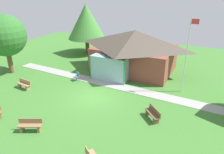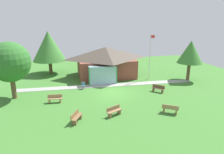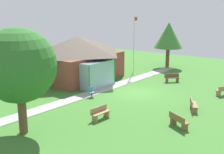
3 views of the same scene
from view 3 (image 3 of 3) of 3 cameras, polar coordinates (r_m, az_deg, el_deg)
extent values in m
plane|color=#3D752D|center=(24.80, 4.93, -3.15)|extent=(44.00, 44.00, 0.00)
cube|color=brown|center=(29.54, -6.97, 2.23)|extent=(8.18, 6.21, 2.70)
pyramid|color=#4C4238|center=(29.19, -7.09, 6.53)|extent=(9.18, 7.21, 1.76)
cube|color=#8CB2BF|center=(26.25, -2.96, 0.57)|extent=(3.68, 1.20, 2.43)
cylinder|color=green|center=(24.51, -4.65, -0.39)|extent=(0.12, 0.12, 2.43)
cylinder|color=green|center=(27.30, 0.48, 1.10)|extent=(0.12, 0.12, 2.43)
cube|color=#999993|center=(26.36, -0.35, -2.05)|extent=(23.46, 2.42, 0.03)
cylinder|color=silver|center=(31.72, 4.47, 6.52)|extent=(0.08, 0.08, 6.48)
cube|color=red|center=(31.75, 4.87, 11.75)|extent=(0.60, 0.02, 0.40)
cube|color=#9E7A51|center=(18.72, -2.31, -7.29)|extent=(1.53, 0.57, 0.06)
cube|color=#9E7A51|center=(19.18, -1.14, -7.58)|extent=(0.20, 0.41, 0.39)
cube|color=#9E7A51|center=(18.45, -3.51, -8.48)|extent=(0.20, 0.41, 0.39)
cube|color=#9E7A51|center=(18.77, -2.73, -6.55)|extent=(1.50, 0.19, 0.36)
cube|color=brown|center=(28.72, 12.19, -0.15)|extent=(1.37, 1.38, 0.06)
cube|color=brown|center=(28.97, 13.19, -0.61)|extent=(0.40, 0.40, 0.39)
cube|color=brown|center=(28.60, 11.12, -0.69)|extent=(0.40, 0.40, 0.39)
cube|color=brown|center=(28.84, 12.08, 0.34)|extent=(1.10, 1.11, 0.36)
cube|color=#9E7A51|center=(25.66, 21.88, -2.48)|extent=(1.49, 1.20, 0.06)
cube|color=#9E7A51|center=(25.38, 20.89, -3.16)|extent=(0.35, 0.42, 0.39)
cube|color=brown|center=(18.02, 13.52, -8.52)|extent=(1.09, 1.53, 0.06)
cube|color=brown|center=(18.52, 12.41, -8.71)|extent=(0.43, 0.33, 0.39)
cube|color=brown|center=(17.73, 14.59, -9.86)|extent=(0.43, 0.33, 0.39)
cube|color=brown|center=(17.84, 13.07, -8.01)|extent=(0.75, 1.35, 0.36)
cube|color=olive|center=(21.10, 16.36, -5.41)|extent=(1.54, 1.07, 0.06)
cube|color=olive|center=(21.70, 16.17, -5.58)|extent=(0.32, 0.43, 0.39)
cube|color=olive|center=(20.67, 16.46, -6.57)|extent=(0.32, 0.43, 0.39)
cube|color=olive|center=(21.01, 15.88, -4.85)|extent=(1.37, 0.73, 0.36)
cube|color=teal|center=(23.30, -4.18, -3.11)|extent=(0.57, 0.57, 0.04)
cube|color=teal|center=(23.41, -4.41, -2.47)|extent=(0.42, 0.20, 0.40)
cylinder|color=#4C4C51|center=(23.37, -4.17, -3.65)|extent=(0.10, 0.10, 0.42)
cylinder|color=#4C4C51|center=(23.43, -4.16, -4.12)|extent=(0.36, 0.36, 0.02)
cylinder|color=brown|center=(35.88, 11.25, 3.89)|extent=(0.46, 0.46, 2.47)
cone|color=#3D7F33|center=(35.52, 11.47, 8.36)|extent=(3.50, 3.50, 3.15)
cylinder|color=brown|center=(17.27, -17.81, -7.02)|extent=(0.49, 0.49, 2.46)
sphere|color=#2D6B28|center=(16.52, -18.51, 2.25)|extent=(4.29, 4.29, 4.29)
camera|label=1|loc=(28.43, 39.69, 13.18)|focal=33.38mm
camera|label=2|loc=(17.45, 70.22, 8.71)|focal=32.08mm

